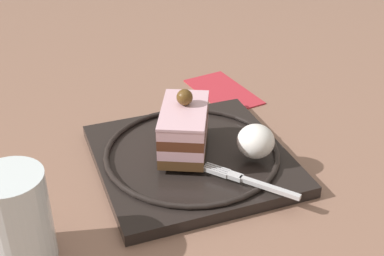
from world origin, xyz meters
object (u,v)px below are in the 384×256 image
at_px(dessert_plate, 192,157).
at_px(drink_glass_near, 18,224).
at_px(cake_slice, 184,128).
at_px(whipped_cream_dollop, 256,141).
at_px(fork, 247,180).
at_px(folded_napkin, 223,91).

relative_size(dessert_plate, drink_glass_near, 2.55).
relative_size(dessert_plate, cake_slice, 2.24).
relative_size(cake_slice, drink_glass_near, 1.14).
xyz_separation_m(cake_slice, whipped_cream_dollop, (0.05, 0.07, -0.01)).
relative_size(cake_slice, fork, 1.10).
height_order(whipped_cream_dollop, drink_glass_near, drink_glass_near).
distance_m(fork, drink_glass_near, 0.24).
height_order(dessert_plate, drink_glass_near, drink_glass_near).
height_order(cake_slice, fork, cake_slice).
relative_size(dessert_plate, whipped_cream_dollop, 5.63).
distance_m(whipped_cream_dollop, drink_glass_near, 0.27).
bearing_deg(drink_glass_near, cake_slice, 109.62).
relative_size(drink_glass_near, folded_napkin, 0.77).
relative_size(dessert_plate, folded_napkin, 1.95).
bearing_deg(drink_glass_near, folded_napkin, 122.12).
distance_m(drink_glass_near, folded_napkin, 0.40).
relative_size(whipped_cream_dollop, folded_napkin, 0.35).
bearing_deg(whipped_cream_dollop, drink_glass_near, -85.38).
xyz_separation_m(dessert_plate, cake_slice, (-0.01, -0.01, 0.04)).
xyz_separation_m(cake_slice, fork, (0.09, 0.03, -0.03)).
bearing_deg(fork, drink_glass_near, -94.44).
bearing_deg(whipped_cream_dollop, dessert_plate, -125.95).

